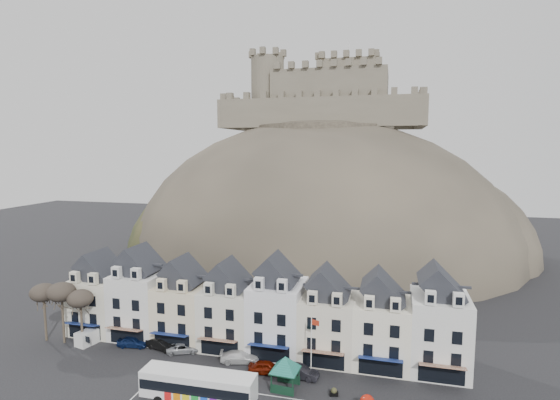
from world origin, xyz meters
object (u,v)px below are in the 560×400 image
at_px(flagpole, 312,343).
at_px(car_silver, 184,348).
at_px(bus_shelter, 285,364).
at_px(car_navy, 133,342).
at_px(car_black, 162,344).
at_px(white_van, 91,336).
at_px(car_charcoal, 299,372).
at_px(car_white, 240,357).
at_px(bus, 198,386).
at_px(car_maroon, 267,367).

relative_size(flagpole, car_silver, 1.70).
relative_size(bus_shelter, car_navy, 1.45).
bearing_deg(car_black, white_van, 107.24).
bearing_deg(white_van, car_charcoal, 9.78).
bearing_deg(car_navy, car_silver, -96.70).
bearing_deg(car_navy, car_black, -95.29).
height_order(white_van, car_navy, white_van).
height_order(car_black, car_silver, car_black).
xyz_separation_m(flagpole, car_silver, (-17.64, 2.03, -3.61)).
height_order(bus_shelter, flagpole, flagpole).
xyz_separation_m(flagpole, car_charcoal, (-1.37, -0.47, -3.47)).
relative_size(car_silver, car_white, 0.89).
height_order(bus, car_navy, bus).
xyz_separation_m(white_van, car_white, (21.98, -0.24, -0.25)).
distance_m(flagpole, car_charcoal, 3.76).
xyz_separation_m(car_black, car_silver, (3.22, 0.00, -0.14)).
height_order(bus_shelter, car_charcoal, bus_shelter).
bearing_deg(bus_shelter, car_white, 151.36).
relative_size(flagpole, car_navy, 1.77).
distance_m(bus, car_navy, 17.58).
bearing_deg(car_white, car_charcoal, -117.65).
bearing_deg(car_silver, white_van, 68.20).
bearing_deg(flagpole, car_charcoal, -161.00).
height_order(flagpole, car_navy, flagpole).
height_order(bus, car_charcoal, bus).
bearing_deg(car_navy, flagpole, -102.62).
height_order(flagpole, car_charcoal, flagpole).
relative_size(bus_shelter, white_van, 1.34).
bearing_deg(car_black, flagpole, -80.87).
bearing_deg(car_white, car_black, 71.16).
xyz_separation_m(car_white, car_charcoal, (8.14, -1.79, 0.04)).
height_order(car_black, car_white, car_black).
distance_m(bus, flagpole, 13.70).
bearing_deg(white_van, car_white, 13.01).
bearing_deg(bus_shelter, flagpole, 56.80).
relative_size(car_navy, car_white, 0.85).
distance_m(car_navy, car_black, 4.26).
bearing_deg(bus_shelter, car_silver, 164.92).
relative_size(bus_shelter, car_white, 1.23).
bearing_deg(bus, bus_shelter, 30.24).
bearing_deg(bus, car_navy, 144.25).
bearing_deg(car_white, car_navy, 73.03).
xyz_separation_m(flagpole, car_navy, (-25.11, 1.79, -3.51)).
bearing_deg(flagpole, car_maroon, -174.99).
distance_m(bus_shelter, car_charcoal, 3.68).
relative_size(bus, white_van, 2.76).
bearing_deg(car_white, bus_shelter, -137.79).
distance_m(bus, car_charcoal, 12.20).
distance_m(bus, car_white, 9.69).
bearing_deg(car_charcoal, car_white, 83.13).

